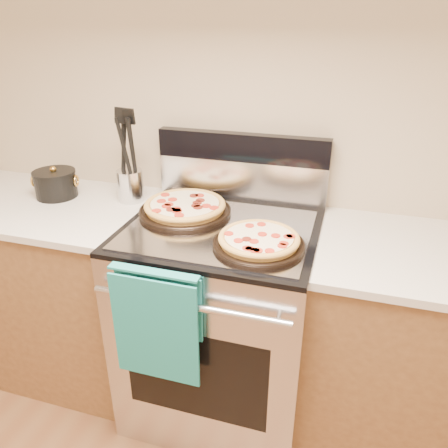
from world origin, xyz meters
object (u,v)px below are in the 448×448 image
(pepperoni_pizza_front, at_px, (259,241))
(saucepan, at_px, (56,185))
(pepperoni_pizza_back, at_px, (185,207))
(utensil_crock, at_px, (130,186))
(range_body, at_px, (222,322))

(pepperoni_pizza_front, distance_m, saucepan, 1.04)
(pepperoni_pizza_front, relative_size, saucepan, 1.75)
(pepperoni_pizza_back, bearing_deg, pepperoni_pizza_front, -28.66)
(pepperoni_pizza_back, bearing_deg, saucepan, 176.52)
(pepperoni_pizza_back, distance_m, utensil_crock, 0.32)
(pepperoni_pizza_front, bearing_deg, pepperoni_pizza_back, 151.34)
(pepperoni_pizza_front, bearing_deg, range_body, 144.85)
(saucepan, bearing_deg, range_body, -7.48)
(range_body, height_order, pepperoni_pizza_back, pepperoni_pizza_back)
(range_body, distance_m, pepperoni_pizza_back, 0.54)
(pepperoni_pizza_front, bearing_deg, saucepan, 166.90)
(utensil_crock, bearing_deg, saucepan, -170.91)
(range_body, xyz_separation_m, utensil_crock, (-0.48, 0.17, 0.53))
(saucepan, bearing_deg, pepperoni_pizza_front, -13.10)
(pepperoni_pizza_back, height_order, utensil_crock, utensil_crock)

